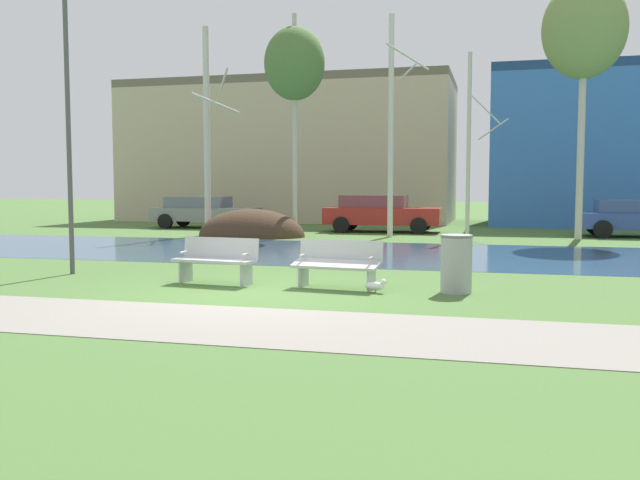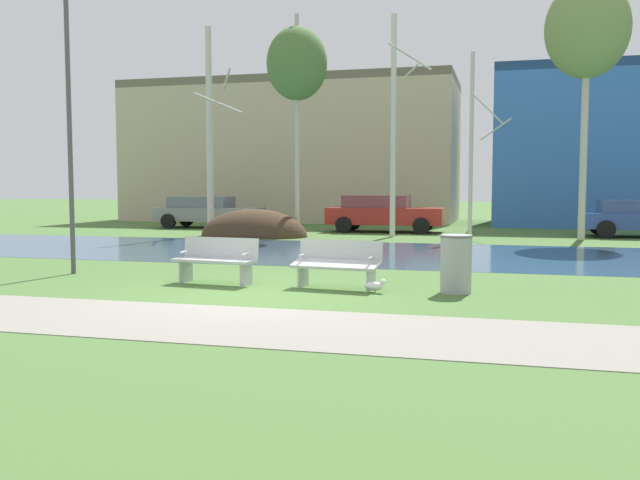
% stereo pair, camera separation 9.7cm
% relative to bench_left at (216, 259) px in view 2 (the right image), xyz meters
% --- Properties ---
extents(ground_plane, '(120.00, 120.00, 0.00)m').
position_rel_bench_left_xyz_m(ground_plane, '(1.17, 8.82, -0.47)').
color(ground_plane, '#476B33').
extents(paved_path_strip, '(60.00, 2.45, 0.01)m').
position_rel_bench_left_xyz_m(paved_path_strip, '(1.17, -3.51, -0.47)').
color(paved_path_strip, gray).
rests_on(paved_path_strip, ground).
extents(river_band, '(80.00, 7.12, 0.01)m').
position_rel_bench_left_xyz_m(river_band, '(1.17, 6.56, -0.47)').
color(river_band, '#33516B').
rests_on(river_band, ground).
extents(soil_mound, '(4.00, 2.56, 2.02)m').
position_rel_bench_left_xyz_m(soil_mound, '(-3.53, 11.50, -0.47)').
color(soil_mound, '#423021').
rests_on(soil_mound, ground).
extents(bench_left, '(1.65, 0.74, 0.87)m').
position_rel_bench_left_xyz_m(bench_left, '(0.00, 0.00, 0.00)').
color(bench_left, '#B2B5B7').
rests_on(bench_left, ground).
extents(bench_right, '(1.65, 0.74, 0.87)m').
position_rel_bench_left_xyz_m(bench_right, '(2.36, 0.00, 0.00)').
color(bench_right, '#B2B5B7').
rests_on(bench_right, ground).
extents(trash_bin, '(0.56, 0.56, 1.01)m').
position_rel_bench_left_xyz_m(trash_bin, '(4.48, 0.02, 0.05)').
color(trash_bin, '#999B9E').
rests_on(trash_bin, ground).
extents(seagull, '(0.42, 0.15, 0.25)m').
position_rel_bench_left_xyz_m(seagull, '(3.14, -0.36, -0.34)').
color(seagull, white).
rests_on(seagull, ground).
extents(streetlamp, '(0.32, 0.32, 6.18)m').
position_rel_bench_left_xyz_m(streetlamp, '(-3.52, 0.57, 3.57)').
color(streetlamp, '#4C4C51').
rests_on(streetlamp, ground).
extents(birch_far_left, '(1.46, 2.26, 7.69)m').
position_rel_bench_left_xyz_m(birch_far_left, '(-5.34, 11.79, 3.44)').
color(birch_far_left, beige).
rests_on(birch_far_left, ground).
extents(birch_left, '(2.19, 2.19, 8.00)m').
position_rel_bench_left_xyz_m(birch_left, '(-2.03, 12.03, 5.73)').
color(birch_left, '#BCB7A8').
rests_on(birch_left, ground).
extents(birch_center_left, '(1.46, 2.27, 7.93)m').
position_rel_bench_left_xyz_m(birch_center_left, '(1.42, 12.63, 3.60)').
color(birch_center_left, beige).
rests_on(birch_center_left, ground).
extents(birch_center, '(1.45, 2.49, 6.57)m').
position_rel_bench_left_xyz_m(birch_center, '(4.16, 13.17, 2.87)').
color(birch_center, beige).
rests_on(birch_center, ground).
extents(birch_center_right, '(2.79, 2.79, 9.17)m').
position_rel_bench_left_xyz_m(birch_center_right, '(7.88, 13.13, 6.63)').
color(birch_center_right, '#BCB7A8').
rests_on(birch_center_right, ground).
extents(parked_van_nearest_grey, '(4.65, 2.06, 1.37)m').
position_rel_bench_left_xyz_m(parked_van_nearest_grey, '(-7.32, 15.82, 0.27)').
color(parked_van_nearest_grey, slate).
rests_on(parked_van_nearest_grey, ground).
extents(parked_sedan_second_red, '(4.61, 2.07, 1.47)m').
position_rel_bench_left_xyz_m(parked_sedan_second_red, '(0.63, 15.11, 0.31)').
color(parked_sedan_second_red, maroon).
rests_on(parked_sedan_second_red, ground).
extents(parked_hatch_third_blue, '(4.14, 2.08, 1.34)m').
position_rel_bench_left_xyz_m(parked_hatch_third_blue, '(10.03, 14.74, 0.25)').
color(parked_hatch_third_blue, '#2D4793').
rests_on(parked_hatch_third_blue, ground).
extents(building_beige_block, '(17.11, 7.10, 7.28)m').
position_rel_bench_left_xyz_m(building_beige_block, '(-5.66, 23.44, 3.17)').
color(building_beige_block, '#BCAD8E').
rests_on(building_beige_block, ground).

